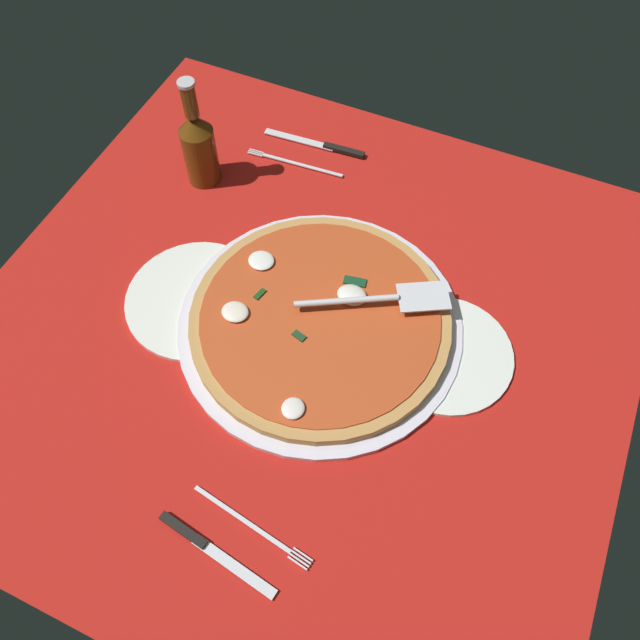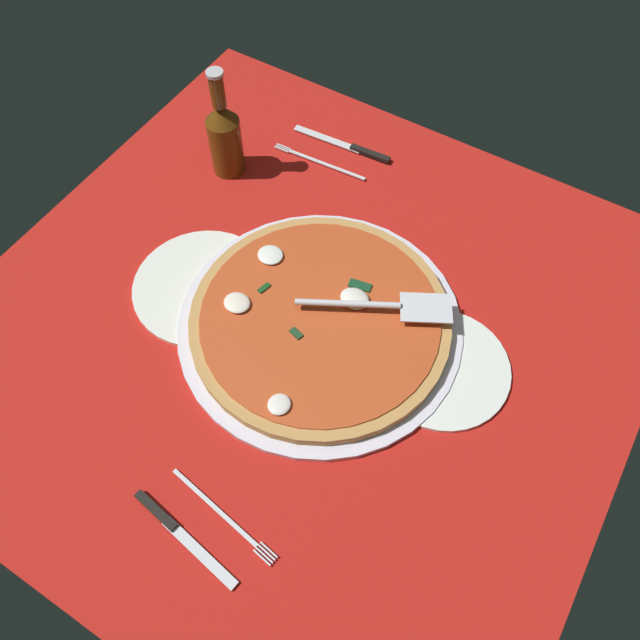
{
  "view_description": "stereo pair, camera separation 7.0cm",
  "coord_description": "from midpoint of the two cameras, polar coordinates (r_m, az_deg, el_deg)",
  "views": [
    {
      "loc": [
        24.82,
        -48.4,
        88.9
      ],
      "look_at": [
        2.59,
        1.26,
        2.38
      ],
      "focal_mm": 37.05,
      "sensor_mm": 36.0,
      "label": 1
    },
    {
      "loc": [
        31.01,
        -45.13,
        88.9
      ],
      "look_at": [
        2.59,
        1.26,
        2.38
      ],
      "focal_mm": 37.05,
      "sensor_mm": 36.0,
      "label": 2
    }
  ],
  "objects": [
    {
      "name": "ground_plane",
      "position": [
        1.05,
        0.34,
        -0.79
      ],
      "size": [
        101.41,
        101.41,
        0.8
      ],
      "primitive_type": "cube",
      "color": "#B31B15"
    },
    {
      "name": "checker_pattern",
      "position": [
        1.04,
        0.34,
        -0.66
      ],
      "size": [
        101.41,
        101.41,
        0.1
      ],
      "color": "white",
      "rests_on": "ground_plane"
    },
    {
      "name": "pizza_pan",
      "position": [
        1.04,
        1.93,
        -0.59
      ],
      "size": [
        44.56,
        44.56,
        1.28
      ],
      "primitive_type": "cylinder",
      "color": "silver",
      "rests_on": "ground_plane"
    },
    {
      "name": "dinner_plate_left",
      "position": [
        1.09,
        -8.24,
        2.75
      ],
      "size": [
        22.98,
        22.98,
        1.0
      ],
      "primitive_type": "cylinder",
      "color": "white",
      "rests_on": "ground_plane"
    },
    {
      "name": "dinner_plate_right",
      "position": [
        1.02,
        12.4,
        -4.22
      ],
      "size": [
        20.72,
        20.72,
        1.0
      ],
      "primitive_type": "cylinder",
      "color": "white",
      "rests_on": "ground_plane"
    },
    {
      "name": "pizza",
      "position": [
        1.02,
        1.92,
        -0.08
      ],
      "size": [
        40.62,
        40.62,
        3.32
      ],
      "color": "#C18A49",
      "rests_on": "pizza_pan"
    },
    {
      "name": "pizza_server",
      "position": [
        1.01,
        7.36,
        1.15
      ],
      "size": [
        22.52,
        14.34,
        1.0
      ],
      "rotation": [
        0.0,
        0.0,
        0.5
      ],
      "color": "silver",
      "rests_on": "pizza"
    },
    {
      "name": "place_setting_near",
      "position": [
        0.92,
        -8.24,
        -17.14
      ],
      "size": [
        20.81,
        14.49,
        1.4
      ],
      "rotation": [
        0.0,
        0.0,
        -0.16
      ],
      "color": "white",
      "rests_on": "ground_plane"
    },
    {
      "name": "place_setting_far",
      "position": [
        1.28,
        2.94,
        13.93
      ],
      "size": [
        20.79,
        14.82,
        1.4
      ],
      "rotation": [
        0.0,
        0.0,
        3.21
      ],
      "color": "white",
      "rests_on": "ground_plane"
    },
    {
      "name": "beer_bottle",
      "position": [
        1.21,
        -6.56,
        15.47
      ],
      "size": [
        5.96,
        5.96,
        21.36
      ],
      "color": "#5A340D",
      "rests_on": "ground_plane"
    }
  ]
}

